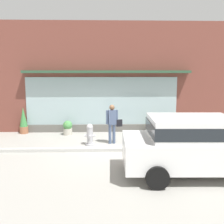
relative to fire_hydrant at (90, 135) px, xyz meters
The scene contains 10 objects.
ground_plane 1.03m from the fire_hydrant, 40.39° to the right, with size 60.00×60.00×0.00m, color #9E9B93.
curb_strip 1.14m from the fire_hydrant, 48.48° to the right, with size 14.00×0.24×0.12m, color #B2B2AD.
storefront 3.42m from the fire_hydrant, 74.52° to the left, with size 14.00×0.81×5.23m.
fire_hydrant is the anchor object (origin of this frame).
pedestrian_with_handbag 1.06m from the fire_hydrant, 13.06° to the left, with size 0.67×0.28×1.59m.
parked_car_white 4.48m from the fire_hydrant, 45.49° to the right, with size 4.24×2.18×1.67m.
potted_plant_low_front 4.77m from the fire_hydrant, 26.85° to the left, with size 0.47×0.47×0.86m.
potted_plant_near_hydrant 3.31m from the fire_hydrant, 34.82° to the left, with size 0.40×0.40×0.61m.
potted_plant_doorstep 2.08m from the fire_hydrant, 122.20° to the left, with size 0.42×0.42×0.66m.
potted_plant_trailing_edge 3.86m from the fire_hydrant, 146.49° to the left, with size 0.40×0.40×1.24m.
Camera 1 is at (-0.19, -9.77, 2.95)m, focal length 42.96 mm.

